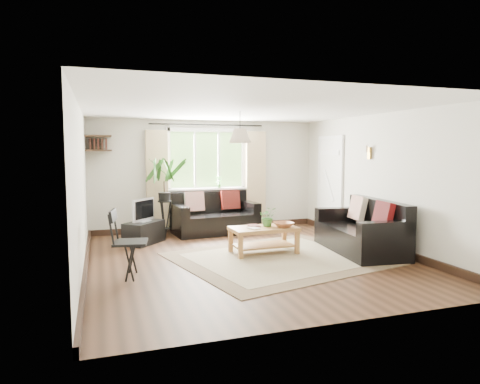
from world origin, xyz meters
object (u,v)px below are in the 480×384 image
object	(u,v)px
tv_stand	(144,233)
palm_stand	(164,198)
sofa_right	(360,227)
folding_chair	(131,244)
coffee_table	(264,240)
sofa_back	(216,214)

from	to	relation	value
tv_stand	palm_stand	size ratio (longest dim) A/B	0.48
sofa_right	folding_chair	size ratio (longest dim) A/B	1.93
coffee_table	tv_stand	distance (m)	2.35
sofa_back	sofa_right	bearing A→B (deg)	-57.10
tv_stand	coffee_table	bearing A→B (deg)	-85.35
sofa_back	tv_stand	bearing A→B (deg)	-165.52
sofa_right	coffee_table	xyz separation A→B (m)	(-1.61, 0.42, -0.20)
coffee_table	tv_stand	size ratio (longest dim) A/B	1.44
tv_stand	palm_stand	distance (m)	0.88
tv_stand	palm_stand	xyz separation A→B (m)	(0.46, 0.45, 0.60)
sofa_right	coffee_table	bearing A→B (deg)	-98.78
sofa_back	palm_stand	size ratio (longest dim) A/B	1.09
sofa_right	palm_stand	xyz separation A→B (m)	(-3.00, 2.32, 0.37)
coffee_table	palm_stand	bearing A→B (deg)	126.21
sofa_back	palm_stand	xyz separation A→B (m)	(-1.09, -0.11, 0.39)
sofa_back	sofa_right	world-z (taller)	sofa_right
coffee_table	folding_chair	distance (m)	2.36
sofa_back	tv_stand	size ratio (longest dim) A/B	2.26
sofa_back	coffee_table	size ratio (longest dim) A/B	1.57
sofa_back	palm_stand	distance (m)	1.16
sofa_back	folding_chair	world-z (taller)	folding_chair
palm_stand	folding_chair	world-z (taller)	palm_stand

